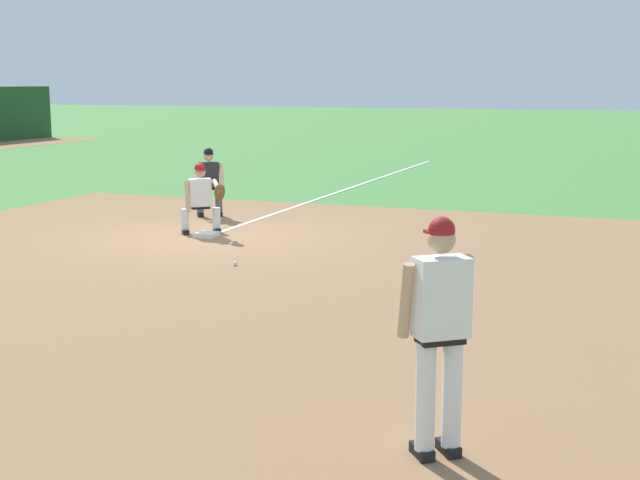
{
  "coord_description": "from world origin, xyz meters",
  "views": [
    {
      "loc": [
        -14.4,
        -7.7,
        2.83
      ],
      "look_at": [
        -5.66,
        -4.39,
        1.17
      ],
      "focal_mm": 50.0,
      "sensor_mm": 36.0,
      "label": 1
    }
  ],
  "objects_px": {
    "pitcher": "(440,322)",
    "first_baseman": "(202,195)",
    "first_base_bag": "(207,235)",
    "baseball": "(235,264)",
    "umpire": "(209,179)"
  },
  "relations": [
    {
      "from": "first_base_bag",
      "to": "umpire",
      "type": "relative_size",
      "value": 0.26
    },
    {
      "from": "umpire",
      "to": "pitcher",
      "type": "bearing_deg",
      "value": -144.44
    },
    {
      "from": "first_base_bag",
      "to": "umpire",
      "type": "bearing_deg",
      "value": 26.52
    },
    {
      "from": "first_baseman",
      "to": "first_base_bag",
      "type": "bearing_deg",
      "value": -140.61
    },
    {
      "from": "pitcher",
      "to": "umpire",
      "type": "height_order",
      "value": "pitcher"
    },
    {
      "from": "pitcher",
      "to": "umpire",
      "type": "xyz_separation_m",
      "value": [
        10.37,
        7.41,
        -0.27
      ]
    },
    {
      "from": "baseball",
      "to": "umpire",
      "type": "height_order",
      "value": "umpire"
    },
    {
      "from": "pitcher",
      "to": "first_baseman",
      "type": "distance_m",
      "value": 10.58
    },
    {
      "from": "pitcher",
      "to": "first_base_bag",
      "type": "bearing_deg",
      "value": 37.85
    },
    {
      "from": "baseball",
      "to": "first_baseman",
      "type": "relative_size",
      "value": 0.06
    },
    {
      "from": "baseball",
      "to": "umpire",
      "type": "distance_m",
      "value": 5.33
    },
    {
      "from": "first_base_bag",
      "to": "umpire",
      "type": "height_order",
      "value": "umpire"
    },
    {
      "from": "first_base_bag",
      "to": "baseball",
      "type": "relative_size",
      "value": 5.14
    },
    {
      "from": "first_base_bag",
      "to": "umpire",
      "type": "distance_m",
      "value": 2.7
    },
    {
      "from": "first_baseman",
      "to": "pitcher",
      "type": "bearing_deg",
      "value": -142.1
    }
  ]
}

